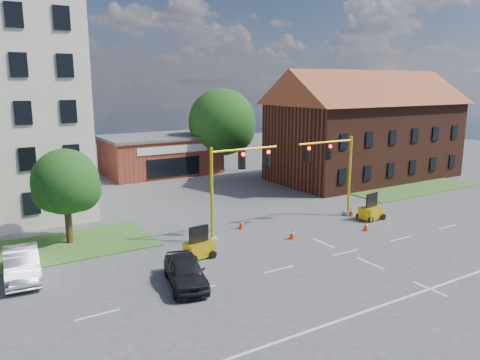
{
  "coord_description": "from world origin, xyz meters",
  "views": [
    {
      "loc": [
        -19.56,
        -19.72,
        10.19
      ],
      "look_at": [
        -1.45,
        10.0,
        2.9
      ],
      "focal_mm": 35.0,
      "sensor_mm": 36.0,
      "label": 1
    }
  ],
  "objects_px": {
    "signal_mast_east": "(334,168)",
    "trailer_east": "(371,212)",
    "signal_mast_west": "(234,180)",
    "pickup_white": "(338,182)",
    "sedan_dark": "(185,271)",
    "trailer_west": "(199,248)"
  },
  "relations": [
    {
      "from": "signal_mast_west",
      "to": "pickup_white",
      "type": "bearing_deg",
      "value": 24.0
    },
    {
      "from": "signal_mast_west",
      "to": "trailer_east",
      "type": "relative_size",
      "value": 3.19
    },
    {
      "from": "trailer_west",
      "to": "sedan_dark",
      "type": "bearing_deg",
      "value": -131.37
    },
    {
      "from": "signal_mast_west",
      "to": "signal_mast_east",
      "type": "distance_m",
      "value": 8.71
    },
    {
      "from": "signal_mast_east",
      "to": "trailer_east",
      "type": "distance_m",
      "value": 4.41
    },
    {
      "from": "signal_mast_east",
      "to": "trailer_west",
      "type": "xyz_separation_m",
      "value": [
        -12.34,
        -2.05,
        -3.34
      ]
    },
    {
      "from": "signal_mast_east",
      "to": "pickup_white",
      "type": "relative_size",
      "value": 1.17
    },
    {
      "from": "signal_mast_east",
      "to": "sedan_dark",
      "type": "distance_m",
      "value": 15.85
    },
    {
      "from": "signal_mast_east",
      "to": "trailer_east",
      "type": "xyz_separation_m",
      "value": [
        2.3,
        -1.78,
        -3.31
      ]
    },
    {
      "from": "signal_mast_east",
      "to": "trailer_west",
      "type": "relative_size",
      "value": 3.33
    },
    {
      "from": "signal_mast_east",
      "to": "trailer_east",
      "type": "relative_size",
      "value": 3.19
    },
    {
      "from": "signal_mast_east",
      "to": "trailer_east",
      "type": "bearing_deg",
      "value": -37.63
    },
    {
      "from": "signal_mast_west",
      "to": "sedan_dark",
      "type": "xyz_separation_m",
      "value": [
        -5.94,
        -5.16,
        -3.16
      ]
    },
    {
      "from": "signal_mast_west",
      "to": "sedan_dark",
      "type": "height_order",
      "value": "signal_mast_west"
    },
    {
      "from": "signal_mast_west",
      "to": "pickup_white",
      "type": "distance_m",
      "value": 17.65
    },
    {
      "from": "sedan_dark",
      "to": "signal_mast_east",
      "type": "bearing_deg",
      "value": 33.35
    },
    {
      "from": "sedan_dark",
      "to": "trailer_east",
      "type": "bearing_deg",
      "value": 25.23
    },
    {
      "from": "signal_mast_west",
      "to": "trailer_west",
      "type": "height_order",
      "value": "signal_mast_west"
    },
    {
      "from": "signal_mast_east",
      "to": "pickup_white",
      "type": "height_order",
      "value": "signal_mast_east"
    },
    {
      "from": "sedan_dark",
      "to": "pickup_white",
      "type": "bearing_deg",
      "value": 43.22
    },
    {
      "from": "signal_mast_west",
      "to": "trailer_east",
      "type": "height_order",
      "value": "signal_mast_west"
    },
    {
      "from": "trailer_east",
      "to": "sedan_dark",
      "type": "xyz_separation_m",
      "value": [
        -16.95,
        -3.38,
        0.16
      ]
    }
  ]
}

